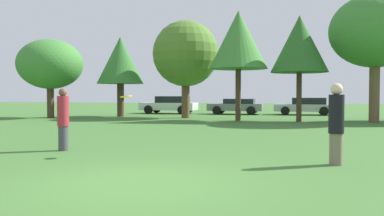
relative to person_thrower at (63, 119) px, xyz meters
name	(u,v)px	position (x,y,z in m)	size (l,w,h in m)	color
ground_plane	(136,183)	(3.26, -3.31, -0.85)	(120.00, 120.00, 0.00)	#3D6B2D
person_thrower	(63,119)	(0.00, 0.00, 0.00)	(0.31, 0.31, 1.67)	#3F3F47
person_catcher	(336,123)	(6.83, -0.77, 0.05)	(0.32, 0.32, 1.74)	#726651
frisbee	(126,97)	(1.97, -0.46, 0.60)	(0.29, 0.29, 0.06)	yellow
tree_0	(50,64)	(-8.46, 13.20, 2.53)	(4.05, 4.05, 4.95)	#473323
tree_1	(120,61)	(-4.72, 15.57, 2.88)	(3.13, 3.13, 5.33)	#473323
tree_2	(186,54)	(-0.13, 15.05, 3.18)	(4.15, 4.15, 6.13)	brown
tree_3	(238,40)	(3.38, 13.10, 3.71)	(3.29, 3.29, 6.23)	#473323
tree_4	(299,44)	(6.72, 13.02, 3.38)	(3.11, 3.11, 5.80)	#473323
tree_5	(375,31)	(10.59, 13.17, 3.97)	(4.74, 4.74, 6.79)	brown
parked_car_white	(170,104)	(-2.63, 20.42, -0.15)	(4.35, 2.22, 1.34)	silver
parked_car_grey	(236,106)	(2.53, 20.44, -0.22)	(4.10, 2.13, 1.16)	slate
parked_car_silver	(305,106)	(7.54, 20.59, -0.20)	(4.32, 2.07, 1.24)	#B2B2B7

